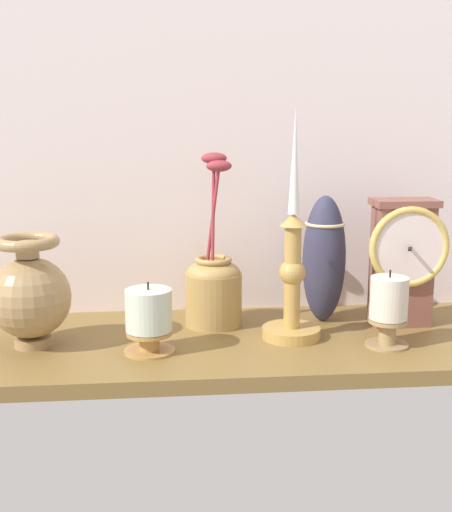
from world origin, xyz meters
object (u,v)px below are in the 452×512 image
object	(u,v)px
pillar_candle_front	(149,318)
tall_ceramic_vase	(324,258)
mantel_clock	(403,259)
candlestick_tall_left	(292,278)
brass_vase_bulbous	(30,294)
pillar_candle_near_clock	(388,308)
brass_vase_jar	(214,285)

from	to	relation	value
pillar_candle_front	tall_ceramic_vase	xyz separation A→B (cm)	(31.00, 13.80, 5.99)
mantel_clock	candlestick_tall_left	bearing A→B (deg)	-165.59
brass_vase_bulbous	pillar_candle_near_clock	xyz separation A→B (cm)	(56.94, -5.45, -2.40)
tall_ceramic_vase	candlestick_tall_left	bearing A→B (deg)	-129.43
mantel_clock	pillar_candle_front	distance (cm)	45.70
brass_vase_jar	pillar_candle_near_clock	bearing A→B (deg)	-27.77
brass_vase_bulbous	pillar_candle_front	world-z (taller)	brass_vase_bulbous
brass_vase_bulbous	tall_ceramic_vase	bearing A→B (deg)	10.45
candlestick_tall_left	pillar_candle_near_clock	distance (cm)	16.10
candlestick_tall_left	tall_ceramic_vase	bearing A→B (deg)	50.57
candlestick_tall_left	pillar_candle_front	world-z (taller)	candlestick_tall_left
pillar_candle_near_clock	tall_ceramic_vase	bearing A→B (deg)	116.03
brass_vase_bulbous	tall_ceramic_vase	xyz separation A→B (cm)	(49.79, 9.18, 2.76)
candlestick_tall_left	brass_vase_bulbous	xyz separation A→B (cm)	(-42.33, -0.10, -1.48)
brass_vase_bulbous	pillar_candle_front	xyz separation A→B (cm)	(18.79, -4.62, -3.22)
pillar_candle_near_clock	tall_ceramic_vase	xyz separation A→B (cm)	(-7.15, 14.63, 5.16)
mantel_clock	tall_ceramic_vase	bearing A→B (deg)	163.89
mantel_clock	pillar_candle_near_clock	xyz separation A→B (cm)	(-5.97, -10.84, -5.58)
brass_vase_jar	pillar_candle_near_clock	distance (cm)	30.45
mantel_clock	brass_vase_jar	world-z (taller)	brass_vase_jar
tall_ceramic_vase	pillar_candle_near_clock	bearing A→B (deg)	-63.97
brass_vase_bulbous	brass_vase_jar	xyz separation A→B (cm)	(30.01, 8.73, -1.56)
pillar_candle_near_clock	tall_ceramic_vase	size ratio (longest dim) A/B	0.55
mantel_clock	brass_vase_jar	distance (cm)	33.41
mantel_clock	pillar_candle_front	bearing A→B (deg)	-167.22
brass_vase_jar	pillar_candle_front	bearing A→B (deg)	-130.05
mantel_clock	tall_ceramic_vase	size ratio (longest dim) A/B	0.98
brass_vase_bulbous	pillar_candle_near_clock	world-z (taller)	brass_vase_bulbous
pillar_candle_front	brass_vase_jar	bearing A→B (deg)	49.95
candlestick_tall_left	tall_ceramic_vase	distance (cm)	11.82
mantel_clock	candlestick_tall_left	world-z (taller)	candlestick_tall_left
pillar_candle_front	tall_ceramic_vase	distance (cm)	34.46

